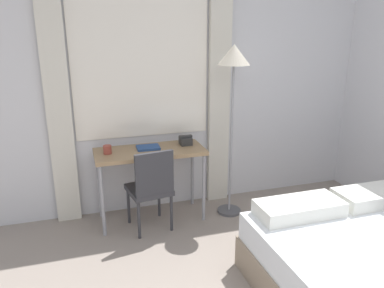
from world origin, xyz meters
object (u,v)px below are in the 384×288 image
object	(u,v)px
telephone	(186,140)
book	(148,147)
mug	(107,150)
desk	(150,157)
standing_lamp	(233,73)
desk_chair	(151,186)

from	to	relation	value
telephone	book	world-z (taller)	telephone
mug	book	bearing A→B (deg)	5.28
desk	book	world-z (taller)	book
telephone	standing_lamp	bearing A→B (deg)	-22.25
desk	telephone	world-z (taller)	telephone
standing_lamp	book	size ratio (longest dim) A/B	7.63
desk	book	size ratio (longest dim) A/B	4.68
telephone	book	bearing A→B (deg)	-176.90
standing_lamp	desk	bearing A→B (deg)	172.14
standing_lamp	desk_chair	bearing A→B (deg)	-172.46
standing_lamp	telephone	distance (m)	0.87
standing_lamp	mug	distance (m)	1.47
mug	desk_chair	bearing A→B (deg)	-32.59
desk_chair	mug	size ratio (longest dim) A/B	10.24
standing_lamp	book	world-z (taller)	standing_lamp
desk	book	bearing A→B (deg)	101.05
standing_lamp	book	bearing A→B (deg)	169.36
desk	mug	world-z (taller)	mug
desk_chair	desk	bearing A→B (deg)	70.27
mug	telephone	bearing A→B (deg)	4.20
desk	standing_lamp	xyz separation A→B (m)	(0.85, -0.12, 0.84)
desk	mug	xyz separation A→B (m)	(-0.42, 0.01, 0.12)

